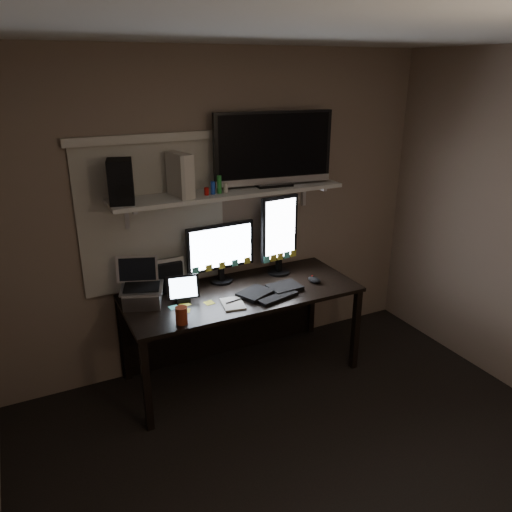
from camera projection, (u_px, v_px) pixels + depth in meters
floor at (345, 497)px, 2.90m from camera, size 3.60×3.60×0.00m
ceiling at (384, 26)px, 2.02m from camera, size 3.60×3.60×0.00m
back_wall at (221, 214)px, 3.97m from camera, size 3.60×0.00×3.60m
window_blinds at (154, 217)px, 3.71m from camera, size 1.10×0.02×1.10m
desk at (236, 306)px, 4.00m from camera, size 1.80×0.75×0.73m
wall_shelf at (230, 192)px, 3.75m from camera, size 1.80×0.35×0.03m
monitor_landscape at (221, 253)px, 3.92m from camera, size 0.57×0.08×0.49m
monitor_portrait at (279, 235)px, 4.06m from camera, size 0.34×0.10×0.67m
keyboard at (270, 290)px, 3.82m from camera, size 0.54×0.32×0.03m
mouse at (314, 280)px, 3.99m from camera, size 0.10×0.13×0.04m
notepad at (233, 304)px, 3.62m from camera, size 0.19×0.24×0.01m
tablet at (183, 289)px, 3.64m from camera, size 0.25×0.14×0.21m
file_sorter at (169, 276)px, 3.80m from camera, size 0.20×0.10×0.26m
laptop at (141, 284)px, 3.55m from camera, size 0.36×0.33×0.34m
cup at (182, 315)px, 3.34m from camera, size 0.09×0.09×0.12m
sticky_notes at (192, 306)px, 3.59m from camera, size 0.29×0.22×0.00m
tv at (273, 149)px, 3.79m from camera, size 0.95×0.28×0.56m
game_console at (180, 175)px, 3.51m from camera, size 0.13×0.27×0.31m
speaker at (121, 181)px, 3.34m from camera, size 0.20×0.23×0.30m
bottles at (216, 186)px, 3.60m from camera, size 0.21×0.06×0.13m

